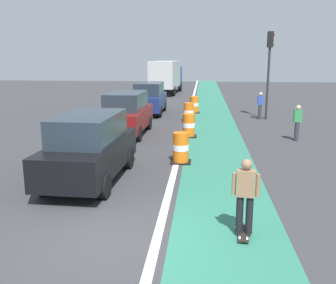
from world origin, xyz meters
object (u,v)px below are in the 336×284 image
Objects in this scene: traffic_barrel_back at (189,112)px; delivery_truck_down_block at (166,75)px; parked_suv_nearest at (90,147)px; traffic_light_corner at (269,60)px; traffic_barrel_far at (194,105)px; skateboarder_on_lane at (245,195)px; pedestrian_waiting at (260,105)px; parked_suv_second at (126,113)px; parked_suv_third at (149,98)px; pedestrian_crossing at (297,122)px; traffic_barrel_mid at (189,126)px; traffic_barrel_front at (181,148)px.

delivery_truck_down_block reaches higher than traffic_barrel_back.
traffic_light_corner reaches higher than parked_suv_nearest.
skateboarder_on_lane is at bearing -85.23° from traffic_barrel_far.
skateboarder_on_lane is 1.55× the size of traffic_barrel_far.
pedestrian_waiting is (-0.39, -0.03, -2.64)m from traffic_light_corner.
skateboarder_on_lane is 0.22× the size of delivery_truck_down_block.
traffic_barrel_back is 0.21× the size of traffic_light_corner.
parked_suv_third is at bearing 88.78° from parked_suv_second.
traffic_barrel_back is 6.87m from pedestrian_crossing.
traffic_barrel_far is at bearing 120.14° from pedestrian_crossing.
traffic_barrel_far is 0.68× the size of pedestrian_crossing.
traffic_barrel_mid is 7.77m from traffic_barrel_far.
traffic_light_corner is (4.62, 1.31, 2.97)m from traffic_barrel_back.
parked_suv_nearest is at bearing -103.18° from traffic_barrel_back.
parked_suv_nearest is 4.28× the size of traffic_barrel_mid.
delivery_truck_down_block reaches higher than parked_suv_third.
parked_suv_third reaches higher than skateboarder_on_lane.
parked_suv_third is 11.90m from traffic_barrel_front.
traffic_barrel_far is at bearing 94.77° from skateboarder_on_lane.
skateboarder_on_lane is 0.36× the size of parked_suv_nearest.
parked_suv_third is (-4.41, 17.14, 0.12)m from skateboarder_on_lane.
traffic_barrel_front is at bearing -58.55° from parked_suv_second.
traffic_barrel_back is 0.68× the size of pedestrian_waiting.
traffic_barrel_front is at bearing -90.83° from traffic_barrel_far.
parked_suv_second is 4.26× the size of traffic_barrel_mid.
traffic_barrel_front is at bearing -91.48° from traffic_barrel_mid.
traffic_barrel_back is (-1.72, 14.29, -0.38)m from skateboarder_on_lane.
traffic_light_corner is at bearing 79.47° from skateboarder_on_lane.
pedestrian_crossing is (4.77, -8.22, 0.33)m from traffic_barrel_far.
delivery_truck_down_block reaches higher than pedestrian_waiting.
parked_suv_third is 4.22× the size of traffic_barrel_back.
traffic_light_corner is 3.17× the size of pedestrian_waiting.
parked_suv_third is at bearing 167.23° from pedestrian_waiting.
parked_suv_nearest is 1.01× the size of parked_suv_third.
traffic_barrel_front is 12.24m from traffic_barrel_far.
parked_suv_third is at bearing 135.58° from pedestrian_crossing.
parked_suv_second is 5.57m from traffic_barrel_front.
traffic_light_corner is at bearing 65.54° from traffic_barrel_front.
traffic_barrel_front is 0.21× the size of traffic_light_corner.
skateboarder_on_lane is 0.33× the size of traffic_light_corner.
parked_suv_third is (0.15, 6.83, 0.00)m from parked_suv_second.
traffic_light_corner is at bearing 51.31° from traffic_barrel_mid.
traffic_light_corner reaches higher than pedestrian_waiting.
parked_suv_nearest is 6.98m from parked_suv_second.
parked_suv_third is 7.10m from pedestrian_waiting.
pedestrian_waiting is (7.11, -15.21, -0.98)m from delivery_truck_down_block.
delivery_truck_down_block is (-2.88, 16.49, 1.31)m from traffic_barrel_back.
pedestrian_crossing is at bearing -69.58° from delivery_truck_down_block.
traffic_barrel_back is (2.70, -2.85, -0.50)m from parked_suv_third.
traffic_barrel_front is (2.62, 2.23, -0.50)m from parked_suv_nearest.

